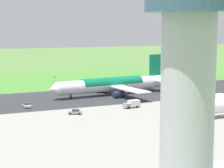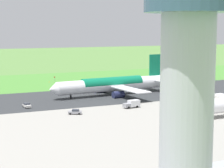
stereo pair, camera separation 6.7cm
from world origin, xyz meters
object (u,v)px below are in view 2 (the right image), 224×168
(service_truck_baggage, at_px, (203,83))
(no_stopping_sign, at_px, (55,78))
(service_car_followme, at_px, (75,112))
(traffic_cone_orange, at_px, (49,82))
(service_truck_fuel, at_px, (132,104))
(service_car_ops, at_px, (27,105))
(airliner_main, at_px, (113,84))

(service_truck_baggage, xyz_separation_m, no_stopping_sign, (58.15, -45.92, -0.02))
(service_car_followme, relative_size, traffic_cone_orange, 8.30)
(service_truck_fuel, distance_m, no_stopping_sign, 80.87)
(service_truck_baggage, xyz_separation_m, service_truck_fuel, (55.49, 34.91, 0.00))
(service_truck_baggage, xyz_separation_m, service_car_ops, (87.87, 19.58, -0.56))
(service_car_ops, xyz_separation_m, no_stopping_sign, (-29.73, -65.50, 0.54))
(service_car_ops, distance_m, traffic_cone_orange, 66.73)
(service_truck_baggage, distance_m, service_car_ops, 90.03)
(service_truck_baggage, relative_size, no_stopping_sign, 2.62)
(airliner_main, xyz_separation_m, service_car_followme, (26.84, 29.89, -3.51))
(airliner_main, relative_size, no_stopping_sign, 23.51)
(airliner_main, relative_size, service_truck_fuel, 8.98)
(service_truck_baggage, bearing_deg, airliner_main, 8.04)
(service_truck_fuel, relative_size, no_stopping_sign, 2.62)
(service_car_followme, distance_m, no_stopping_sign, 84.90)
(no_stopping_sign, bearing_deg, service_car_ops, 65.59)
(service_truck_baggage, relative_size, service_car_ops, 1.39)
(service_truck_fuel, distance_m, service_car_ops, 35.83)
(airliner_main, bearing_deg, no_stopping_sign, -81.08)
(service_truck_fuel, distance_m, traffic_cone_orange, 77.24)
(no_stopping_sign, xyz_separation_m, traffic_cone_orange, (4.10, 3.89, -1.10))
(service_truck_baggage, bearing_deg, service_car_ops, 12.56)
(service_car_ops, bearing_deg, service_car_followme, 122.83)
(airliner_main, distance_m, service_car_ops, 40.20)
(service_car_followme, xyz_separation_m, service_truck_fuel, (-21.18, -2.02, 0.56))
(service_car_ops, height_order, traffic_cone_orange, service_car_ops)
(service_truck_fuel, bearing_deg, airliner_main, -101.48)
(no_stopping_sign, bearing_deg, service_car_followme, 77.39)
(service_truck_fuel, bearing_deg, service_truck_baggage, -147.83)
(airliner_main, bearing_deg, service_car_followme, 48.08)
(airliner_main, distance_m, service_truck_fuel, 28.59)
(service_car_ops, bearing_deg, traffic_cone_orange, -112.58)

